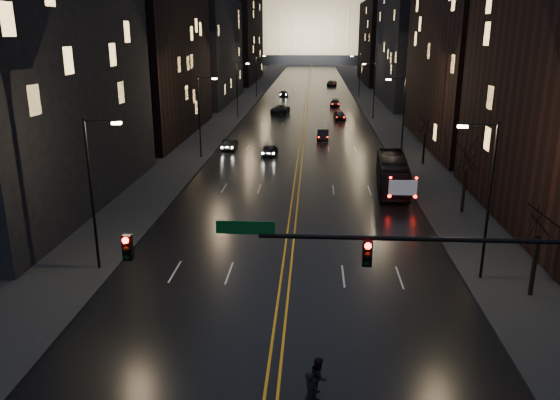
% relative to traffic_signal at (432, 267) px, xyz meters
% --- Properties ---
extents(ground, '(900.00, 900.00, 0.00)m').
position_rel_traffic_signal_xyz_m(ground, '(-5.91, 0.00, -5.10)').
color(ground, black).
rests_on(ground, ground).
extents(road, '(20.00, 320.00, 0.02)m').
position_rel_traffic_signal_xyz_m(road, '(-5.91, 130.00, -5.09)').
color(road, black).
rests_on(road, ground).
extents(sidewalk_left, '(8.00, 320.00, 0.16)m').
position_rel_traffic_signal_xyz_m(sidewalk_left, '(-19.91, 130.00, -5.02)').
color(sidewalk_left, black).
rests_on(sidewalk_left, ground).
extents(sidewalk_right, '(8.00, 320.00, 0.16)m').
position_rel_traffic_signal_xyz_m(sidewalk_right, '(8.09, 130.00, -5.02)').
color(sidewalk_right, black).
rests_on(sidewalk_right, ground).
extents(center_line, '(0.62, 320.00, 0.01)m').
position_rel_traffic_signal_xyz_m(center_line, '(-5.91, 130.00, -5.08)').
color(center_line, orange).
rests_on(center_line, road).
extents(building_left_near, '(12.00, 28.00, 22.00)m').
position_rel_traffic_signal_xyz_m(building_left_near, '(-26.91, 22.00, 5.90)').
color(building_left_near, black).
rests_on(building_left_near, ground).
extents(building_left_mid, '(12.00, 30.00, 28.00)m').
position_rel_traffic_signal_xyz_m(building_left_mid, '(-26.91, 54.00, 8.90)').
color(building_left_mid, black).
rests_on(building_left_mid, ground).
extents(building_left_far, '(12.00, 34.00, 20.00)m').
position_rel_traffic_signal_xyz_m(building_left_far, '(-26.91, 92.00, 4.90)').
color(building_left_far, black).
rests_on(building_left_far, ground).
extents(building_left_dist, '(12.00, 40.00, 24.00)m').
position_rel_traffic_signal_xyz_m(building_left_dist, '(-26.91, 140.00, 6.90)').
color(building_left_dist, black).
rests_on(building_left_dist, ground).
extents(building_right_mid, '(12.00, 34.00, 26.00)m').
position_rel_traffic_signal_xyz_m(building_right_mid, '(15.09, 92.00, 7.90)').
color(building_right_mid, black).
rests_on(building_right_mid, ground).
extents(building_right_dist, '(12.00, 40.00, 22.00)m').
position_rel_traffic_signal_xyz_m(building_right_dist, '(15.09, 140.00, 5.90)').
color(building_right_dist, black).
rests_on(building_right_dist, ground).
extents(capitol, '(90.00, 50.00, 58.50)m').
position_rel_traffic_signal_xyz_m(capitol, '(-5.91, 250.00, 12.05)').
color(capitol, black).
rests_on(capitol, ground).
extents(traffic_signal, '(17.29, 0.45, 7.00)m').
position_rel_traffic_signal_xyz_m(traffic_signal, '(0.00, 0.00, 0.00)').
color(traffic_signal, black).
rests_on(traffic_signal, ground).
extents(streetlamp_right_near, '(2.13, 0.25, 9.00)m').
position_rel_traffic_signal_xyz_m(streetlamp_right_near, '(4.91, 10.00, -0.02)').
color(streetlamp_right_near, black).
rests_on(streetlamp_right_near, ground).
extents(streetlamp_left_near, '(2.13, 0.25, 9.00)m').
position_rel_traffic_signal_xyz_m(streetlamp_left_near, '(-16.72, 10.00, -0.02)').
color(streetlamp_left_near, black).
rests_on(streetlamp_left_near, ground).
extents(streetlamp_right_mid, '(2.13, 0.25, 9.00)m').
position_rel_traffic_signal_xyz_m(streetlamp_right_mid, '(4.91, 40.00, -0.02)').
color(streetlamp_right_mid, black).
rests_on(streetlamp_right_mid, ground).
extents(streetlamp_left_mid, '(2.13, 0.25, 9.00)m').
position_rel_traffic_signal_xyz_m(streetlamp_left_mid, '(-16.72, 40.00, -0.02)').
color(streetlamp_left_mid, black).
rests_on(streetlamp_left_mid, ground).
extents(streetlamp_right_far, '(2.13, 0.25, 9.00)m').
position_rel_traffic_signal_xyz_m(streetlamp_right_far, '(4.91, 70.00, -0.02)').
color(streetlamp_right_far, black).
rests_on(streetlamp_right_far, ground).
extents(streetlamp_left_far, '(2.13, 0.25, 9.00)m').
position_rel_traffic_signal_xyz_m(streetlamp_left_far, '(-16.72, 70.00, -0.02)').
color(streetlamp_left_far, black).
rests_on(streetlamp_left_far, ground).
extents(streetlamp_right_dist, '(2.13, 0.25, 9.00)m').
position_rel_traffic_signal_xyz_m(streetlamp_right_dist, '(4.91, 100.00, -0.02)').
color(streetlamp_right_dist, black).
rests_on(streetlamp_right_dist, ground).
extents(streetlamp_left_dist, '(2.13, 0.25, 9.00)m').
position_rel_traffic_signal_xyz_m(streetlamp_left_dist, '(-16.72, 100.00, -0.02)').
color(streetlamp_left_dist, black).
rests_on(streetlamp_left_dist, ground).
extents(tree_right_near, '(2.40, 2.40, 6.65)m').
position_rel_traffic_signal_xyz_m(tree_right_near, '(7.09, 8.00, -0.58)').
color(tree_right_near, black).
rests_on(tree_right_near, ground).
extents(tree_right_mid, '(2.40, 2.40, 6.65)m').
position_rel_traffic_signal_xyz_m(tree_right_mid, '(7.09, 22.00, -0.58)').
color(tree_right_mid, black).
rests_on(tree_right_mid, ground).
extents(tree_right_far, '(2.40, 2.40, 6.65)m').
position_rel_traffic_signal_xyz_m(tree_right_far, '(7.09, 38.00, -0.58)').
color(tree_right_far, black).
rests_on(tree_right_far, ground).
extents(bus, '(3.33, 10.71, 2.94)m').
position_rel_traffic_signal_xyz_m(bus, '(2.59, 28.70, -3.63)').
color(bus, black).
rests_on(bus, ground).
extents(oncoming_car_a, '(1.81, 4.08, 1.36)m').
position_rel_traffic_signal_xyz_m(oncoming_car_a, '(-9.40, 41.91, -4.42)').
color(oncoming_car_a, black).
rests_on(oncoming_car_a, ground).
extents(oncoming_car_b, '(1.45, 4.09, 1.34)m').
position_rel_traffic_signal_xyz_m(oncoming_car_b, '(-14.41, 44.84, -4.43)').
color(oncoming_car_b, black).
rests_on(oncoming_car_b, ground).
extents(oncoming_car_c, '(3.34, 5.99, 1.58)m').
position_rel_traffic_signal_xyz_m(oncoming_car_c, '(-10.18, 75.66, -4.31)').
color(oncoming_car_c, black).
rests_on(oncoming_car_c, ground).
extents(oncoming_car_d, '(2.31, 4.70, 1.32)m').
position_rel_traffic_signal_xyz_m(oncoming_car_d, '(-11.13, 102.12, -4.44)').
color(oncoming_car_d, black).
rests_on(oncoming_car_d, ground).
extents(receding_car_a, '(1.60, 4.11, 1.33)m').
position_rel_traffic_signal_xyz_m(receding_car_a, '(-3.22, 51.81, -4.44)').
color(receding_car_a, black).
rests_on(receding_car_a, ground).
extents(receding_car_b, '(2.04, 4.36, 1.44)m').
position_rel_traffic_signal_xyz_m(receding_car_b, '(-0.29, 68.85, -4.38)').
color(receding_car_b, black).
rests_on(receding_car_b, ground).
extents(receding_car_c, '(2.13, 4.68, 1.33)m').
position_rel_traffic_signal_xyz_m(receding_car_c, '(-0.47, 85.50, -4.44)').
color(receding_car_c, black).
rests_on(receding_car_c, ground).
extents(receding_car_d, '(2.89, 5.47, 1.47)m').
position_rel_traffic_signal_xyz_m(receding_car_d, '(0.12, 127.35, -4.37)').
color(receding_car_d, black).
rests_on(receding_car_d, ground).
extents(pedestrian_a, '(0.65, 0.76, 1.78)m').
position_rel_traffic_signal_xyz_m(pedestrian_a, '(-4.41, -2.00, -4.22)').
color(pedestrian_a, black).
rests_on(pedestrian_a, ground).
extents(pedestrian_b, '(0.48, 0.83, 1.66)m').
position_rel_traffic_signal_xyz_m(pedestrian_b, '(-4.10, -0.84, -4.27)').
color(pedestrian_b, black).
rests_on(pedestrian_b, ground).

